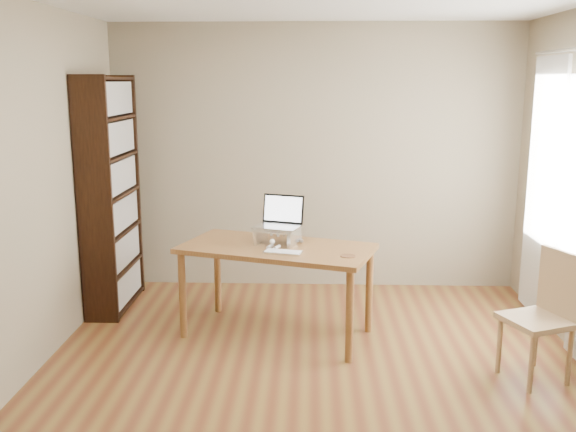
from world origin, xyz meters
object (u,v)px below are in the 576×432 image
object	(u,v)px
keyboard	(283,252)
laptop	(278,219)
chair	(547,312)
cat	(282,236)
desk	(277,257)
bookshelf	(111,194)

from	to	relation	value
keyboard	laptop	bearing A→B (deg)	113.75
keyboard	chair	distance (m)	1.93
cat	laptop	bearing A→B (deg)	160.71
laptop	chair	distance (m)	2.15
desk	laptop	distance (m)	0.32
laptop	bookshelf	bearing A→B (deg)	-180.00
bookshelf	cat	distance (m)	1.67
keyboard	cat	size ratio (longest dim) A/B	0.67
desk	keyboard	xyz separation A→B (m)	(0.06, -0.22, 0.10)
desk	chair	bearing A→B (deg)	-3.16
bookshelf	keyboard	distance (m)	1.83
bookshelf	cat	world-z (taller)	bookshelf
desk	keyboard	bearing A→B (deg)	-56.79
bookshelf	chair	bearing A→B (deg)	-21.94
bookshelf	keyboard	world-z (taller)	bookshelf
cat	desk	bearing A→B (deg)	-86.64
bookshelf	desk	distance (m)	1.70
laptop	cat	distance (m)	0.14
bookshelf	laptop	size ratio (longest dim) A/B	5.12
cat	bookshelf	bearing A→B (deg)	-177.14
cat	chair	distance (m)	2.08
chair	keyboard	bearing A→B (deg)	141.37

